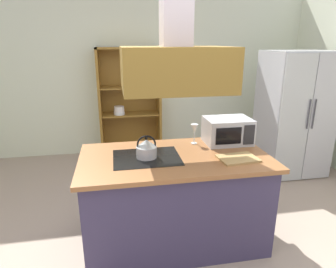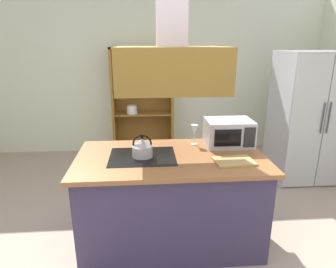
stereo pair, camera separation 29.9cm
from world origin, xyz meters
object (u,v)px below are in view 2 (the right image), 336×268
(refrigerator, at_px, (309,117))
(microwave, at_px, (229,132))
(kettle, at_px, (142,148))
(dish_cabinet, at_px, (143,108))
(cutting_board, at_px, (234,161))
(wine_glass_on_counter, at_px, (194,130))

(refrigerator, distance_m, microwave, 1.78)
(refrigerator, height_order, kettle, refrigerator)
(microwave, bearing_deg, dish_cabinet, 111.85)
(cutting_board, xyz_separation_m, wine_glass_on_counter, (-0.27, 0.48, 0.14))
(wine_glass_on_counter, bearing_deg, kettle, -150.58)
(kettle, xyz_separation_m, cutting_board, (0.80, -0.19, -0.08))
(kettle, relative_size, cutting_board, 0.61)
(refrigerator, height_order, cutting_board, refrigerator)
(cutting_board, height_order, microwave, microwave)
(kettle, bearing_deg, wine_glass_on_counter, 29.42)
(cutting_board, height_order, wine_glass_on_counter, wine_glass_on_counter)
(kettle, bearing_deg, microwave, 16.68)
(dish_cabinet, bearing_deg, wine_glass_on_counter, -76.02)
(refrigerator, bearing_deg, kettle, -150.44)
(refrigerator, height_order, dish_cabinet, dish_cabinet)
(dish_cabinet, xyz_separation_m, cutting_board, (0.81, -2.65, 0.10))
(refrigerator, xyz_separation_m, kettle, (-2.30, -1.31, 0.10))
(dish_cabinet, height_order, microwave, dish_cabinet)
(dish_cabinet, relative_size, microwave, 3.95)
(cutting_board, bearing_deg, dish_cabinet, 107.07)
(kettle, bearing_deg, dish_cabinet, 90.37)
(microwave, bearing_deg, refrigerator, 36.07)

